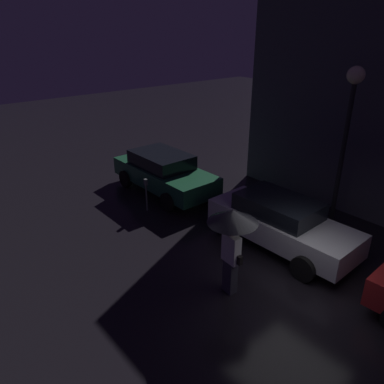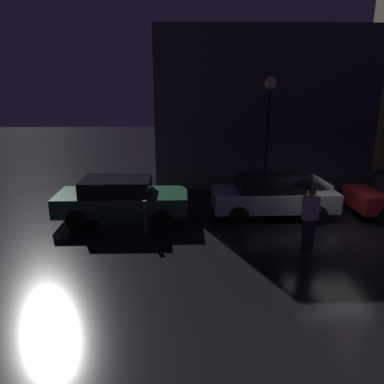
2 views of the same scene
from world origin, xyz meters
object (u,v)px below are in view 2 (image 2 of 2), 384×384
object	(u,v)px
parking_meter	(145,214)
parked_car_green	(121,198)
pedestrian_with_umbrella	(313,189)
street_lamp_near	(269,109)
parked_car_silver	(272,196)

from	to	relation	value
parking_meter	parked_car_green	bearing A→B (deg)	123.52
pedestrian_with_umbrella	street_lamp_near	size ratio (longest dim) A/B	0.45
parked_car_green	parked_car_silver	bearing A→B (deg)	1.80
parked_car_silver	pedestrian_with_umbrella	size ratio (longest dim) A/B	1.98
parked_car_green	parking_meter	xyz separation A→B (m)	(0.98, -1.47, -0.06)
parked_car_silver	parking_meter	distance (m)	4.75
pedestrian_with_umbrella	street_lamp_near	bearing A→B (deg)	-82.01
street_lamp_near	parking_meter	bearing A→B (deg)	-138.85
street_lamp_near	pedestrian_with_umbrella	bearing A→B (deg)	-87.04
parked_car_silver	street_lamp_near	distance (m)	3.80
parking_meter	pedestrian_with_umbrella	bearing A→B (deg)	-10.48
parked_car_silver	pedestrian_with_umbrella	world-z (taller)	pedestrian_with_umbrella
parked_car_silver	pedestrian_with_umbrella	bearing A→B (deg)	-80.07
parked_car_silver	parked_car_green	bearing A→B (deg)	-179.24
parking_meter	street_lamp_near	bearing A→B (deg)	41.15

